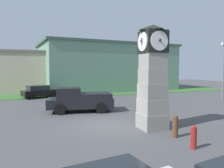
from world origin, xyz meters
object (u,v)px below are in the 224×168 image
(clock_tower, at_px, (153,79))
(car_end_of_row, at_px, (40,91))
(pickup_truck, at_px, (80,100))
(street_lamp_near_road, at_px, (223,67))
(bollard_near_tower, at_px, (175,126))
(bollard_mid_row, at_px, (194,137))

(clock_tower, bearing_deg, car_end_of_row, 109.06)
(car_end_of_row, xyz_separation_m, pickup_truck, (2.61, -9.40, 0.20))
(pickup_truck, relative_size, street_lamp_near_road, 0.87)
(bollard_near_tower, distance_m, car_end_of_row, 18.02)
(clock_tower, bearing_deg, bollard_mid_row, -89.26)
(clock_tower, relative_size, pickup_truck, 1.09)
(clock_tower, distance_m, pickup_truck, 6.85)
(bollard_near_tower, bearing_deg, clock_tower, 98.68)
(car_end_of_row, relative_size, street_lamp_near_road, 0.72)
(car_end_of_row, bearing_deg, bollard_near_tower, -71.92)
(clock_tower, bearing_deg, street_lamp_near_road, 28.52)
(bollard_mid_row, xyz_separation_m, car_end_of_row, (-5.37, 18.65, 0.24))
(clock_tower, relative_size, car_end_of_row, 1.32)
(bollard_near_tower, xyz_separation_m, pickup_truck, (-2.98, 7.72, 0.38))
(bollard_near_tower, relative_size, street_lamp_near_road, 0.18)
(bollard_mid_row, bearing_deg, pickup_truck, 106.64)
(clock_tower, height_order, street_lamp_near_road, street_lamp_near_road)
(clock_tower, height_order, car_end_of_row, clock_tower)
(car_end_of_row, bearing_deg, clock_tower, -70.94)
(street_lamp_near_road, bearing_deg, bollard_near_tower, -144.98)
(clock_tower, distance_m, bollard_mid_row, 3.93)
(clock_tower, relative_size, bollard_mid_row, 5.80)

